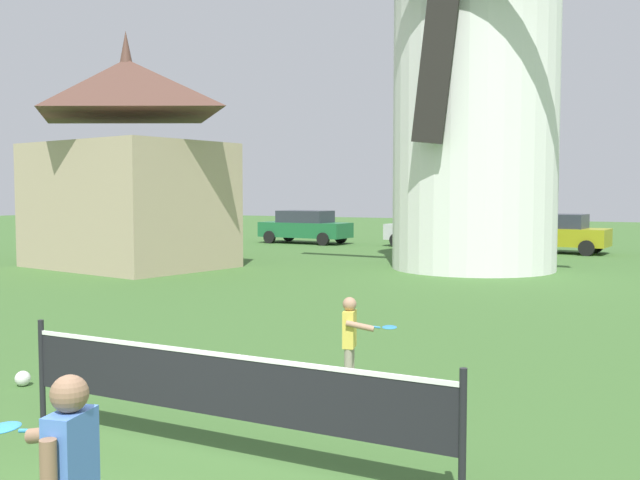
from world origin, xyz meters
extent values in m
cylinder|color=white|center=(-2.28, 18.93, 4.79)|extent=(5.09, 5.09, 9.57)
cylinder|color=black|center=(-2.19, 1.76, 0.55)|extent=(0.06, 0.06, 1.10)
cylinder|color=black|center=(2.31, 1.76, 0.55)|extent=(0.06, 0.06, 1.10)
cube|color=black|center=(0.06, 1.76, 0.68)|extent=(4.46, 0.01, 0.55)
cube|color=white|center=(0.06, 1.76, 0.97)|extent=(4.46, 0.02, 0.04)
cube|color=#4C7AD1|center=(0.75, -0.65, 0.92)|extent=(0.23, 0.34, 0.57)
sphere|color=#89664C|center=(0.75, -0.65, 1.31)|extent=(0.21, 0.21, 0.21)
cylinder|color=#89664C|center=(0.79, -0.84, 0.90)|extent=(0.09, 0.09, 0.43)
cylinder|color=#89664C|center=(0.52, -0.51, 1.01)|extent=(0.44, 0.18, 0.16)
cylinder|color=#338CCC|center=(0.36, -0.55, 1.01)|extent=(0.22, 0.07, 0.04)
ellipsoid|color=#338CCC|center=(0.14, -0.60, 1.01)|extent=(0.23, 0.27, 0.03)
cylinder|color=#9E937F|center=(0.09, 4.53, 0.26)|extent=(0.10, 0.10, 0.52)
cylinder|color=#9E937F|center=(0.12, 4.39, 0.26)|extent=(0.10, 0.10, 0.52)
cube|color=#E5CC4C|center=(0.10, 4.46, 0.74)|extent=(0.20, 0.28, 0.46)
sphere|color=tan|center=(0.10, 4.46, 1.06)|extent=(0.17, 0.17, 0.17)
cylinder|color=tan|center=(0.06, 4.62, 0.72)|extent=(0.07, 0.07, 0.34)
cylinder|color=tan|center=(0.29, 4.36, 0.81)|extent=(0.36, 0.16, 0.13)
cylinder|color=#338CCC|center=(0.42, 4.39, 0.81)|extent=(0.22, 0.08, 0.04)
ellipsoid|color=#338CCC|center=(0.64, 4.45, 0.81)|extent=(0.24, 0.28, 0.03)
sphere|color=silver|center=(-3.59, 2.68, 0.10)|extent=(0.19, 0.19, 0.19)
cube|color=#1E6638|center=(-12.44, 26.52, 0.65)|extent=(4.40, 1.90, 0.70)
cube|color=#2D333D|center=(-12.44, 26.52, 1.28)|extent=(2.49, 1.61, 0.56)
cylinder|color=black|center=(-10.94, 27.30, 0.30)|extent=(0.61, 0.21, 0.60)
cylinder|color=black|center=(-11.02, 25.60, 0.30)|extent=(0.61, 0.21, 0.60)
cylinder|color=black|center=(-13.87, 27.43, 0.30)|extent=(0.61, 0.21, 0.60)
cylinder|color=black|center=(-13.95, 25.74, 0.30)|extent=(0.61, 0.21, 0.60)
cube|color=silver|center=(-6.21, 26.98, 0.65)|extent=(4.46, 2.39, 0.70)
cube|color=#2D333D|center=(-6.21, 26.98, 1.28)|extent=(2.59, 1.88, 0.56)
cylinder|color=black|center=(-4.65, 27.57, 0.30)|extent=(0.62, 0.28, 0.60)
cylinder|color=black|center=(-4.94, 25.90, 0.30)|extent=(0.62, 0.28, 0.60)
cylinder|color=black|center=(-7.49, 28.06, 0.30)|extent=(0.62, 0.28, 0.60)
cylinder|color=black|center=(-7.77, 26.39, 0.30)|extent=(0.62, 0.28, 0.60)
cube|color=#999919|center=(-0.91, 26.42, 0.65)|extent=(4.06, 2.03, 0.70)
cube|color=#2D333D|center=(-0.91, 26.42, 1.28)|extent=(2.32, 1.68, 0.56)
cylinder|color=black|center=(0.50, 27.15, 0.30)|extent=(0.61, 0.23, 0.60)
cylinder|color=black|center=(0.35, 25.46, 0.30)|extent=(0.61, 0.23, 0.60)
cylinder|color=black|center=(-2.17, 27.38, 0.30)|extent=(0.61, 0.23, 0.60)
cylinder|color=black|center=(-2.31, 25.68, 0.30)|extent=(0.61, 0.23, 0.60)
cube|color=tan|center=(-12.43, 14.42, 2.00)|extent=(6.66, 5.35, 4.00)
pyramid|color=brown|center=(-12.43, 14.42, 5.80)|extent=(6.99, 5.62, 1.80)
cone|color=brown|center=(-12.43, 14.42, 6.70)|extent=(0.70, 0.70, 1.80)
camera|label=1|loc=(3.79, -3.50, 2.43)|focal=40.32mm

